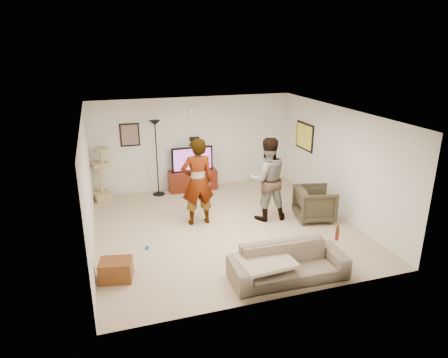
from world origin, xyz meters
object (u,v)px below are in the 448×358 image
object	(u,v)px
tv	(192,159)
person_left	(198,182)
floor_lamp	(157,159)
tv_stand	(193,180)
armchair	(315,204)
person_right	(267,179)
side_table	(116,270)
sofa	(288,263)
beer_bottle	(337,233)
cat_tree	(100,174)

from	to	relation	value
tv	person_left	size ratio (longest dim) A/B	0.57
floor_lamp	tv	bearing A→B (deg)	5.80
tv_stand	armchair	bearing A→B (deg)	-51.11
person_left	person_right	size ratio (longest dim) A/B	1.02
person_right	side_table	world-z (taller)	person_right
armchair	person_right	bearing A→B (deg)	81.85
person_right	sofa	bearing A→B (deg)	80.20
person_right	person_left	bearing A→B (deg)	-3.56
floor_lamp	sofa	world-z (taller)	floor_lamp
sofa	beer_bottle	distance (m)	1.01
armchair	side_table	world-z (taller)	armchair
tv_stand	cat_tree	xyz separation A→B (m)	(-2.41, -0.00, 0.43)
side_table	sofa	bearing A→B (deg)	-16.68
sofa	cat_tree	bearing A→B (deg)	123.64
tv	person_right	bearing A→B (deg)	-63.74
side_table	armchair	bearing A→B (deg)	14.71
tv	side_table	world-z (taller)	tv
person_right	beer_bottle	distance (m)	2.43
tv_stand	person_left	size ratio (longest dim) A/B	0.67
beer_bottle	cat_tree	bearing A→B (deg)	129.16
sofa	armchair	xyz separation A→B (m)	(1.66, 2.02, 0.09)
person_right	beer_bottle	xyz separation A→B (m)	(0.30, -2.40, -0.25)
floor_lamp	side_table	xyz separation A→B (m)	(-1.32, -3.81, -0.82)
person_left	person_right	bearing A→B (deg)	172.29
sofa	armchair	size ratio (longest dim) A/B	2.40
cat_tree	side_table	xyz separation A→B (m)	(0.13, -3.91, -0.52)
cat_tree	beer_bottle	distance (m)	6.13
person_left	armchair	distance (m)	2.72
person_left	beer_bottle	xyz separation A→B (m)	(1.84, -2.62, -0.27)
person_left	sofa	size ratio (longest dim) A/B	0.98
person_left	cat_tree	bearing A→B (deg)	-45.80
sofa	tv_stand	bearing A→B (deg)	98.30
side_table	tv_stand	bearing A→B (deg)	59.78
beer_bottle	armchair	bearing A→B (deg)	69.81
beer_bottle	tv_stand	bearing A→B (deg)	107.09
cat_tree	tv_stand	bearing A→B (deg)	0.12
tv	floor_lamp	size ratio (longest dim) A/B	0.56
cat_tree	person_left	distance (m)	2.95
armchair	beer_bottle	bearing A→B (deg)	171.53
armchair	side_table	xyz separation A→B (m)	(-4.48, -1.18, -0.20)
person_right	tv_stand	bearing A→B (deg)	-58.98
tv_stand	person_left	distance (m)	2.28
person_left	beer_bottle	distance (m)	3.22
tv	person_left	xyz separation A→B (m)	(-0.38, -2.13, 0.10)
person_right	beer_bottle	size ratio (longest dim) A/B	7.65
tv_stand	sofa	bearing A→B (deg)	-83.51
person_left	side_table	distance (m)	2.72
cat_tree	person_left	xyz separation A→B (m)	(2.03, -2.13, 0.28)
tv_stand	person_left	world-z (taller)	person_left
tv_stand	beer_bottle	bearing A→B (deg)	-72.91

